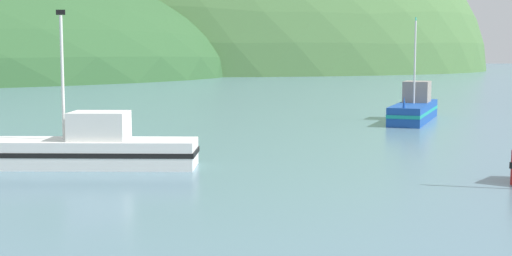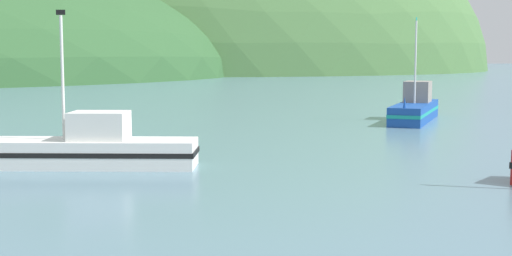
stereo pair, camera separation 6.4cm
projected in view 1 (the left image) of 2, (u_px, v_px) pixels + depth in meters
The scene contains 3 objects.
hill_mid_right at pixel (196, 70), 193.05m from camera, with size 157.26×125.81×98.82m, color #47703D.
fishing_boat_blue at pixel (414, 109), 46.69m from camera, with size 6.05×9.47×6.84m.
fishing_boat_white at pixel (80, 149), 27.69m from camera, with size 9.69×3.35×6.18m.
Camera 1 is at (-7.38, 1.52, 4.50)m, focal length 49.07 mm.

